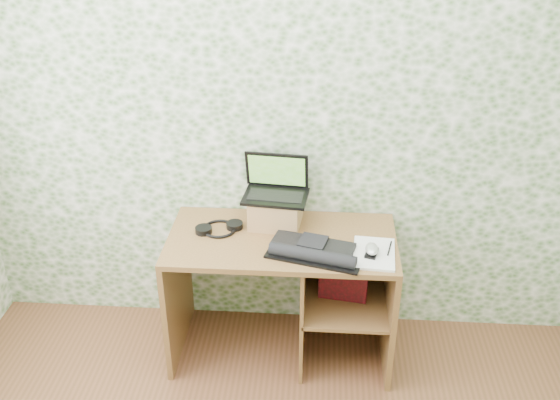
# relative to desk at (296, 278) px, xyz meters

# --- Properties ---
(wall_back) EXTENTS (3.50, 0.00, 3.50)m
(wall_back) POSITION_rel_desk_xyz_m (-0.08, 0.28, 0.82)
(wall_back) COLOR white
(wall_back) RESTS_ON ground
(desk) EXTENTS (1.20, 0.60, 0.75)m
(desk) POSITION_rel_desk_xyz_m (0.00, 0.00, 0.00)
(desk) COLOR brown
(desk) RESTS_ON floor
(riser) EXTENTS (0.29, 0.25, 0.16)m
(riser) POSITION_rel_desk_xyz_m (-0.12, 0.12, 0.35)
(riser) COLOR #9C7646
(riser) RESTS_ON desk
(laptop) EXTENTS (0.36, 0.27, 0.23)m
(laptop) POSITION_rel_desk_xyz_m (-0.12, 0.15, 0.48)
(laptop) COLOR black
(laptop) RESTS_ON riser
(keyboard) EXTENTS (0.49, 0.35, 0.07)m
(keyboard) POSITION_rel_desk_xyz_m (0.09, -0.17, 0.29)
(keyboard) COLOR black
(keyboard) RESTS_ON desk
(headphones) EXTENTS (0.25, 0.24, 0.03)m
(headphones) POSITION_rel_desk_xyz_m (-0.42, 0.03, 0.28)
(headphones) COLOR black
(headphones) RESTS_ON desk
(notepad) EXTENTS (0.23, 0.31, 0.01)m
(notepad) POSITION_rel_desk_xyz_m (0.39, -0.15, 0.28)
(notepad) COLOR silver
(notepad) RESTS_ON desk
(mouse) EXTENTS (0.09, 0.12, 0.04)m
(mouse) POSITION_rel_desk_xyz_m (0.38, -0.17, 0.30)
(mouse) COLOR silver
(mouse) RESTS_ON notepad
(pen) EXTENTS (0.04, 0.13, 0.01)m
(pen) POSITION_rel_desk_xyz_m (0.47, -0.11, 0.29)
(pen) COLOR black
(pen) RESTS_ON notepad
(red_box) EXTENTS (0.27, 0.12, 0.31)m
(red_box) POSITION_rel_desk_xyz_m (0.26, -0.03, 0.07)
(red_box) COLOR maroon
(red_box) RESTS_ON desk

